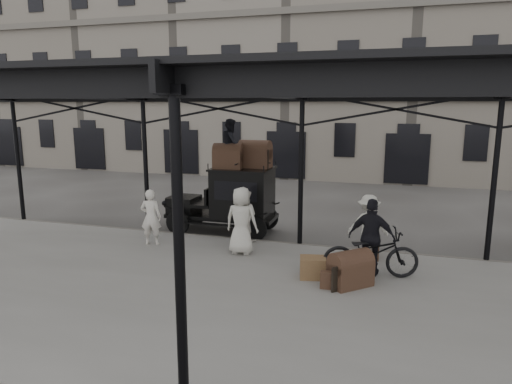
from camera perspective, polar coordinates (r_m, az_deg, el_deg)
ground at (r=11.77m, az=3.52°, el=-9.91°), size 120.00×120.00×0.00m
platform at (r=9.95m, az=0.81°, el=-13.46°), size 28.00×8.00×0.15m
canopy at (r=9.34m, az=1.37°, el=13.46°), size 22.50×9.00×4.74m
building_frontage at (r=28.96m, az=12.23°, el=16.28°), size 64.00×8.00×14.00m
taxi at (r=14.88m, az=-2.81°, el=-0.64°), size 3.65×1.55×2.18m
porter_left at (r=13.55m, az=-13.00°, el=-3.08°), size 0.67×0.52×1.64m
porter_midleft at (r=13.58m, az=-1.41°, el=-2.97°), size 0.86×0.73×1.55m
porter_centre at (r=12.43m, az=-1.84°, el=-3.58°), size 0.92×0.61×1.84m
porter_official at (r=11.20m, az=14.25°, el=-5.50°), size 1.13×0.57×1.86m
porter_right at (r=12.78m, az=13.85°, el=-3.96°), size 1.10×0.68×1.64m
bicycle at (r=11.15m, az=14.12°, el=-7.42°), size 2.37×1.32×1.18m
porter_roof at (r=14.54m, az=-3.12°, el=6.08°), size 0.77×0.88×1.56m
steamer_trunk_roof_near at (r=14.47m, az=-3.49°, el=4.27°), size 0.95×0.63×0.66m
steamer_trunk_roof_far at (r=14.65m, az=-0.12°, el=4.51°), size 1.04×0.68×0.73m
steamer_trunk_platform at (r=10.62m, az=11.71°, el=-9.65°), size 1.07×1.06×0.69m
wicker_hamper at (r=10.96m, az=7.11°, el=-9.35°), size 0.68×0.56×0.50m
suitcase_upright at (r=12.63m, az=14.78°, el=-7.00°), size 0.16×0.60×0.45m
suitcase_flat at (r=10.40m, az=9.71°, el=-10.87°), size 0.61×0.18×0.40m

